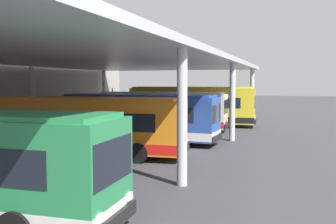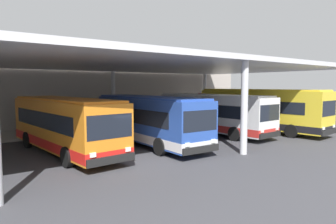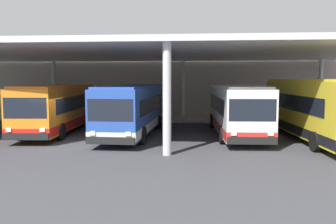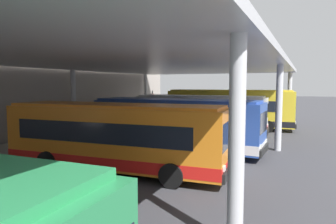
{
  "view_description": "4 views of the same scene",
  "coord_description": "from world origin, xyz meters",
  "px_view_note": "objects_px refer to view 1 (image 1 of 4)",
  "views": [
    {
      "loc": [
        -20.58,
        -6.63,
        3.97
      ],
      "look_at": [
        6.05,
        2.04,
        1.87
      ],
      "focal_mm": 42.3,
      "sensor_mm": 36.0,
      "label": 1
    },
    {
      "loc": [
        -7.51,
        -13.52,
        3.89
      ],
      "look_at": [
        4.53,
        2.44,
        2.14
      ],
      "focal_mm": 32.59,
      "sensor_mm": 36.0,
      "label": 2
    },
    {
      "loc": [
        7.6,
        -18.33,
        3.57
      ],
      "look_at": [
        5.72,
        3.1,
        1.5
      ],
      "focal_mm": 36.69,
      "sensor_mm": 36.0,
      "label": 3
    },
    {
      "loc": [
        -13.41,
        -3.98,
        4.07
      ],
      "look_at": [
        5.54,
        4.64,
        2.17
      ],
      "focal_mm": 32.51,
      "sensor_mm": 36.0,
      "label": 4
    }
  ],
  "objects_px": {
    "bus_second_bay": "(88,125)",
    "bus_departing": "(192,106)",
    "bus_far_bay": "(162,111)",
    "bus_middle_bay": "(139,118)",
    "banner_sign": "(113,102)"
  },
  "relations": [
    {
      "from": "banner_sign",
      "to": "bus_middle_bay",
      "type": "bearing_deg",
      "value": -147.07
    },
    {
      "from": "bus_departing",
      "to": "bus_second_bay",
      "type": "bearing_deg",
      "value": 174.39
    },
    {
      "from": "bus_second_bay",
      "to": "bus_far_bay",
      "type": "distance_m",
      "value": 11.82
    },
    {
      "from": "bus_second_bay",
      "to": "bus_middle_bay",
      "type": "relative_size",
      "value": 1.01
    },
    {
      "from": "bus_far_bay",
      "to": "bus_departing",
      "type": "xyz_separation_m",
      "value": [
        4.32,
        -1.41,
        0.19
      ]
    },
    {
      "from": "bus_far_bay",
      "to": "bus_middle_bay",
      "type": "bearing_deg",
      "value": -174.7
    },
    {
      "from": "bus_middle_bay",
      "to": "bus_departing",
      "type": "relative_size",
      "value": 0.92
    },
    {
      "from": "banner_sign",
      "to": "bus_departing",
      "type": "bearing_deg",
      "value": -96.99
    },
    {
      "from": "bus_second_bay",
      "to": "bus_departing",
      "type": "bearing_deg",
      "value": -5.61
    },
    {
      "from": "bus_far_bay",
      "to": "banner_sign",
      "type": "bearing_deg",
      "value": 52.96
    },
    {
      "from": "bus_second_bay",
      "to": "bus_departing",
      "type": "relative_size",
      "value": 0.93
    },
    {
      "from": "bus_second_bay",
      "to": "bus_middle_bay",
      "type": "bearing_deg",
      "value": -8.49
    },
    {
      "from": "bus_middle_bay",
      "to": "bus_second_bay",
      "type": "bearing_deg",
      "value": 171.51
    },
    {
      "from": "bus_second_bay",
      "to": "bus_middle_bay",
      "type": "xyz_separation_m",
      "value": [
        5.27,
        -0.79,
        0.0
      ]
    },
    {
      "from": "bus_second_bay",
      "to": "banner_sign",
      "type": "relative_size",
      "value": 3.34
    }
  ]
}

